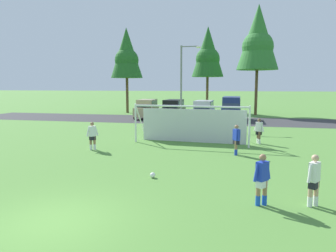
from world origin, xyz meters
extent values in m
plane|color=#518438|center=(0.00, 15.00, 0.00)|extent=(400.00, 400.00, 0.00)
cube|color=#333335|center=(0.00, 26.75, 0.00)|extent=(52.00, 8.40, 0.01)
sphere|color=white|center=(1.57, 4.73, 0.11)|extent=(0.22, 0.22, 0.22)
sphere|color=black|center=(1.57, 4.73, 0.12)|extent=(0.08, 0.08, 0.08)
sphere|color=red|center=(1.63, 4.73, 0.11)|extent=(0.07, 0.07, 0.07)
cylinder|color=white|center=(5.57, 12.05, 1.22)|extent=(0.12, 0.12, 2.44)
cylinder|color=white|center=(-1.74, 12.51, 1.22)|extent=(0.12, 0.12, 2.44)
cylinder|color=white|center=(1.91, 12.28, 2.44)|extent=(7.31, 0.58, 0.12)
cylinder|color=white|center=(5.62, 12.95, 1.34)|extent=(0.21, 1.95, 2.46)
cylinder|color=white|center=(-1.68, 13.41, 1.34)|extent=(0.21, 1.95, 2.46)
cube|color=silver|center=(1.98, 13.28, 1.10)|extent=(6.94, 0.48, 2.20)
cylinder|color=#936B4C|center=(5.58, 2.55, 0.40)|extent=(0.14, 0.14, 0.80)
cylinder|color=#936B4C|center=(5.79, 2.65, 0.40)|extent=(0.14, 0.14, 0.80)
cylinder|color=blue|center=(5.58, 2.55, 0.16)|extent=(0.15, 0.15, 0.32)
cylinder|color=blue|center=(5.79, 2.65, 0.16)|extent=(0.15, 0.15, 0.32)
cube|color=silver|center=(5.68, 2.60, 0.72)|extent=(0.38, 0.40, 0.28)
cube|color=#1E38B7|center=(5.68, 2.60, 1.10)|extent=(0.42, 0.45, 0.60)
sphere|color=#936B4C|center=(5.68, 2.60, 1.53)|extent=(0.22, 0.22, 0.22)
cylinder|color=#1E38B7|center=(5.50, 2.43, 1.08)|extent=(0.21, 0.24, 0.55)
cylinder|color=#1E38B7|center=(5.87, 2.77, 1.08)|extent=(0.21, 0.24, 0.55)
cylinder|color=tan|center=(7.15, 2.81, 0.40)|extent=(0.14, 0.14, 0.80)
cylinder|color=tan|center=(7.34, 2.92, 0.40)|extent=(0.14, 0.14, 0.80)
cylinder|color=white|center=(7.15, 2.81, 0.16)|extent=(0.15, 0.15, 0.32)
cylinder|color=white|center=(7.34, 2.92, 0.16)|extent=(0.15, 0.15, 0.32)
cube|color=black|center=(7.24, 2.87, 0.72)|extent=(0.37, 0.40, 0.28)
cube|color=silver|center=(7.24, 2.87, 1.10)|extent=(0.41, 0.45, 0.60)
sphere|color=tan|center=(7.24, 2.87, 1.53)|extent=(0.22, 0.22, 0.22)
cylinder|color=silver|center=(7.08, 2.68, 1.08)|extent=(0.20, 0.24, 0.55)
cylinder|color=silver|center=(7.41, 3.05, 1.08)|extent=(0.20, 0.24, 0.55)
cylinder|color=#936B4C|center=(-3.27, 9.51, 0.40)|extent=(0.14, 0.14, 0.80)
cylinder|color=#936B4C|center=(-3.46, 9.40, 0.40)|extent=(0.14, 0.14, 0.80)
cylinder|color=white|center=(-3.27, 9.51, 0.16)|extent=(0.15, 0.15, 0.32)
cylinder|color=white|center=(-3.46, 9.40, 0.16)|extent=(0.15, 0.15, 0.32)
cube|color=black|center=(-3.36, 9.45, 0.72)|extent=(0.38, 0.40, 0.28)
cube|color=white|center=(-3.36, 9.45, 1.10)|extent=(0.42, 0.45, 0.60)
sphere|color=#936B4C|center=(-3.36, 9.45, 1.53)|extent=(0.22, 0.22, 0.22)
cylinder|color=white|center=(-3.18, 9.63, 1.08)|extent=(0.21, 0.24, 0.55)
cylinder|color=white|center=(-3.55, 9.28, 1.08)|extent=(0.21, 0.24, 0.55)
cylinder|color=#936B4C|center=(4.83, 9.76, 0.40)|extent=(0.14, 0.14, 0.80)
cylinder|color=#936B4C|center=(4.84, 10.01, 0.40)|extent=(0.14, 0.14, 0.80)
cylinder|color=#1E38B7|center=(4.83, 9.76, 0.16)|extent=(0.15, 0.15, 0.32)
cylinder|color=#1E38B7|center=(4.84, 10.01, 0.16)|extent=(0.15, 0.15, 0.32)
cube|color=black|center=(4.83, 9.89, 0.72)|extent=(0.37, 0.40, 0.28)
cube|color=#1E38B7|center=(4.83, 9.89, 1.10)|extent=(0.41, 0.45, 0.60)
sphere|color=#936B4C|center=(4.83, 9.89, 1.53)|extent=(0.22, 0.22, 0.22)
cylinder|color=#1E38B7|center=(4.94, 9.66, 1.08)|extent=(0.20, 0.24, 0.55)
cylinder|color=#1E38B7|center=(4.73, 10.12, 1.08)|extent=(0.20, 0.24, 0.55)
cylinder|color=brown|center=(6.26, 13.50, 0.40)|extent=(0.14, 0.14, 0.80)
cylinder|color=brown|center=(6.18, 13.77, 0.40)|extent=(0.14, 0.14, 0.80)
cylinder|color=white|center=(6.26, 13.50, 0.16)|extent=(0.15, 0.15, 0.32)
cylinder|color=white|center=(6.18, 13.77, 0.16)|extent=(0.15, 0.15, 0.32)
cube|color=black|center=(6.22, 13.64, 0.72)|extent=(0.40, 0.36, 0.28)
cube|color=silver|center=(6.22, 13.64, 1.10)|extent=(0.45, 0.39, 0.60)
sphere|color=brown|center=(6.22, 13.64, 1.53)|extent=(0.22, 0.22, 0.22)
cylinder|color=silver|center=(6.42, 13.48, 1.08)|extent=(0.24, 0.19, 0.55)
cylinder|color=silver|center=(6.02, 13.79, 1.08)|extent=(0.24, 0.19, 0.55)
cube|color=tan|center=(-5.36, 27.33, 0.82)|extent=(2.02, 4.65, 1.00)
cube|color=tan|center=(-5.37, 27.53, 1.74)|extent=(1.83, 3.05, 0.84)
cube|color=#28384C|center=(-5.33, 26.11, 1.72)|extent=(1.62, 0.42, 0.71)
cube|color=#28384C|center=(-4.48, 27.55, 1.74)|extent=(0.11, 2.55, 0.59)
cube|color=white|center=(-4.78, 25.09, 0.87)|extent=(0.28, 0.09, 0.20)
cube|color=white|center=(-5.82, 25.06, 0.87)|extent=(0.28, 0.09, 0.20)
cube|color=#B21414|center=(-4.90, 29.60, 0.87)|extent=(0.28, 0.09, 0.20)
cube|color=#B21414|center=(-5.95, 29.58, 0.87)|extent=(0.28, 0.09, 0.20)
cylinder|color=black|center=(-4.37, 25.93, 0.32)|extent=(0.26, 0.65, 0.64)
cylinder|color=black|center=(-6.27, 25.88, 0.32)|extent=(0.26, 0.65, 0.64)
cylinder|color=black|center=(-4.45, 28.78, 0.32)|extent=(0.26, 0.65, 0.64)
cylinder|color=black|center=(-6.35, 28.73, 0.32)|extent=(0.26, 0.65, 0.64)
cube|color=black|center=(-2.31, 27.48, 0.82)|extent=(2.14, 4.70, 1.00)
cube|color=black|center=(-2.30, 27.68, 1.74)|extent=(1.91, 3.09, 0.84)
cube|color=#28384C|center=(-2.37, 26.26, 1.72)|extent=(1.63, 0.46, 0.71)
cube|color=#28384C|center=(-1.41, 27.64, 1.74)|extent=(0.18, 2.55, 0.59)
cube|color=white|center=(-1.91, 25.20, 0.87)|extent=(0.28, 0.09, 0.20)
cube|color=white|center=(-2.95, 25.25, 0.87)|extent=(0.28, 0.09, 0.20)
cube|color=#B21414|center=(-1.66, 29.71, 0.87)|extent=(0.28, 0.09, 0.20)
cube|color=#B21414|center=(-2.71, 29.77, 0.87)|extent=(0.28, 0.09, 0.20)
cylinder|color=black|center=(-1.43, 26.01, 0.32)|extent=(0.27, 0.65, 0.64)
cylinder|color=black|center=(-3.33, 26.11, 0.32)|extent=(0.27, 0.65, 0.64)
cylinder|color=black|center=(-1.28, 28.86, 0.32)|extent=(0.27, 0.65, 0.64)
cylinder|color=black|center=(-3.18, 28.96, 0.32)|extent=(0.27, 0.65, 0.64)
cube|color=#B2B2BC|center=(1.26, 26.16, 0.82)|extent=(2.07, 4.67, 1.00)
cube|color=#B2B2BC|center=(1.27, 26.36, 1.74)|extent=(1.86, 3.06, 0.84)
cube|color=#28384C|center=(1.21, 24.94, 1.72)|extent=(1.63, 0.44, 0.71)
cube|color=#28384C|center=(2.15, 26.32, 1.74)|extent=(0.13, 2.55, 0.59)
cube|color=white|center=(1.70, 23.88, 0.87)|extent=(0.28, 0.09, 0.20)
cube|color=white|center=(0.65, 23.92, 0.87)|extent=(0.28, 0.09, 0.20)
cube|color=#B21414|center=(1.86, 28.40, 0.87)|extent=(0.28, 0.09, 0.20)
cube|color=#B21414|center=(0.82, 28.43, 0.87)|extent=(0.28, 0.09, 0.20)
cylinder|color=black|center=(2.16, 24.70, 0.32)|extent=(0.26, 0.65, 0.64)
cylinder|color=black|center=(0.26, 24.76, 0.32)|extent=(0.26, 0.65, 0.64)
cylinder|color=black|center=(2.26, 27.55, 0.32)|extent=(0.26, 0.65, 0.64)
cylinder|color=black|center=(0.36, 27.62, 0.32)|extent=(0.26, 0.65, 0.64)
cube|color=navy|center=(4.13, 27.82, 0.87)|extent=(1.97, 4.81, 1.10)
cube|color=navy|center=(4.13, 28.02, 1.97)|extent=(1.81, 4.10, 1.10)
cube|color=#28384C|center=(4.12, 26.05, 1.95)|extent=(1.67, 0.47, 0.91)
cube|color=#28384C|center=(5.04, 28.02, 1.97)|extent=(0.05, 3.49, 0.77)
cube|color=white|center=(4.66, 25.46, 0.92)|extent=(0.28, 0.08, 0.20)
cube|color=white|center=(3.58, 25.46, 0.92)|extent=(0.28, 0.08, 0.20)
cube|color=#B21414|center=(4.67, 30.18, 0.92)|extent=(0.28, 0.08, 0.20)
cube|color=#B21414|center=(3.59, 30.18, 0.92)|extent=(0.28, 0.08, 0.20)
cylinder|color=black|center=(5.10, 26.33, 0.32)|extent=(0.24, 0.64, 0.64)
cylinder|color=black|center=(3.14, 26.34, 0.32)|extent=(0.24, 0.64, 0.64)
cylinder|color=black|center=(5.11, 29.31, 0.32)|extent=(0.24, 0.64, 0.64)
cylinder|color=black|center=(3.15, 29.31, 0.32)|extent=(0.24, 0.64, 0.64)
cylinder|color=brown|center=(-10.12, 34.06, 2.40)|extent=(0.36, 0.36, 4.79)
cone|color=#236023|center=(-10.12, 34.06, 8.15)|extent=(4.31, 4.31, 6.71)
sphere|color=#236023|center=(-10.12, 34.06, 7.14)|extent=(3.24, 3.24, 3.24)
cylinder|color=brown|center=(0.47, 38.03, 2.49)|extent=(0.36, 0.36, 4.98)
cone|color=#236023|center=(0.47, 38.03, 8.46)|extent=(4.48, 4.48, 6.97)
sphere|color=#236023|center=(0.47, 38.03, 7.42)|extent=(3.36, 3.36, 3.36)
cylinder|color=brown|center=(7.01, 34.42, 2.86)|extent=(0.36, 0.36, 5.72)
cone|color=#2D702D|center=(7.01, 34.42, 9.72)|extent=(5.15, 5.15, 8.01)
sphere|color=#2D702D|center=(7.01, 34.42, 8.52)|extent=(3.86, 3.86, 3.86)
cylinder|color=slate|center=(-0.45, 22.25, 3.71)|extent=(0.18, 0.18, 7.43)
cylinder|color=slate|center=(-0.45, 22.25, 0.15)|extent=(0.32, 0.32, 0.30)
cylinder|color=slate|center=(0.35, 22.25, 7.33)|extent=(1.60, 0.10, 0.10)
ellipsoid|color=white|center=(1.15, 22.25, 7.25)|extent=(0.48, 0.28, 0.20)
camera|label=1|loc=(4.92, -7.35, 3.73)|focal=33.85mm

